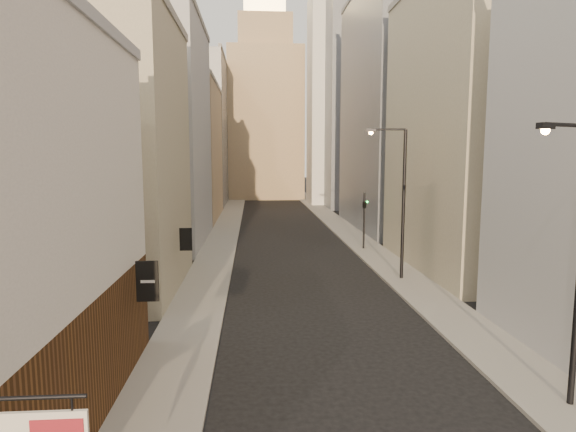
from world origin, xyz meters
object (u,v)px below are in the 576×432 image
object	(u,v)px
streetlamp_mid	(400,195)
traffic_light_right	(364,208)
clock_tower	(265,107)
white_tower	(333,93)

from	to	relation	value
streetlamp_mid	traffic_light_right	bearing A→B (deg)	99.21
clock_tower	traffic_light_right	distance (m)	57.03
clock_tower	traffic_light_right	world-z (taller)	clock_tower
clock_tower	white_tower	distance (m)	17.83
clock_tower	streetlamp_mid	size ratio (longest dim) A/B	4.56
clock_tower	white_tower	world-z (taller)	clock_tower
white_tower	traffic_light_right	bearing A→B (deg)	-95.52
white_tower	traffic_light_right	world-z (taller)	white_tower
white_tower	streetlamp_mid	size ratio (longest dim) A/B	4.22
white_tower	streetlamp_mid	bearing A→B (deg)	-94.53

